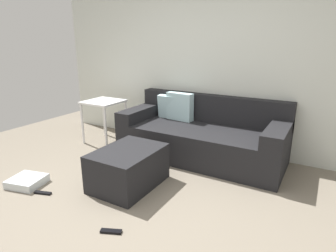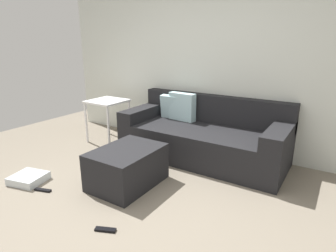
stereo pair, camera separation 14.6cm
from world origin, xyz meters
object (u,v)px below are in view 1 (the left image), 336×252
side_table (104,107)px  remote_near_ottoman (111,231)px  storage_bin (27,181)px  ottoman (128,168)px  remote_by_storage_bin (43,193)px  couch_sectional (201,136)px

side_table → remote_near_ottoman: size_ratio=3.65×
storage_bin → remote_near_ottoman: size_ratio=1.92×
ottoman → storage_bin: (-1.04, -0.60, -0.18)m
storage_bin → remote_by_storage_bin: 0.34m
storage_bin → remote_near_ottoman: (1.43, -0.17, -0.04)m
remote_by_storage_bin → remote_near_ottoman: bearing=-24.9°
ottoman → remote_near_ottoman: bearing=-63.0°
couch_sectional → side_table: couch_sectional is taller
storage_bin → remote_by_storage_bin: bearing=-7.2°
side_table → remote_by_storage_bin: side_table is taller
couch_sectional → remote_near_ottoman: 2.01m
couch_sectional → ottoman: couch_sectional is taller
ottoman → remote_by_storage_bin: size_ratio=4.24×
side_table → remote_near_ottoman: side_table is taller
couch_sectional → ottoman: 1.27m
couch_sectional → side_table: bearing=-173.0°
ottoman → side_table: side_table is taller
remote_by_storage_bin → storage_bin: bearing=154.3°
couch_sectional → remote_by_storage_bin: (-1.08, -1.86, -0.30)m
remote_near_ottoman → couch_sectional: bearing=66.9°
ottoman → side_table: bearing=141.6°
couch_sectional → ottoman: (-0.38, -1.21, -0.09)m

